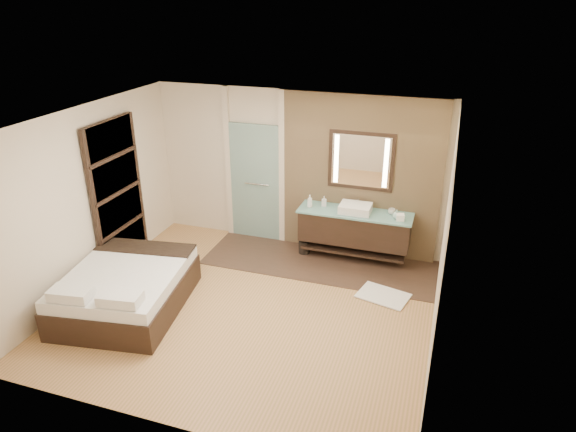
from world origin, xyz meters
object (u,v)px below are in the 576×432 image
(mirror_unit, at_px, (361,161))
(bed, at_px, (126,289))
(vanity, at_px, (354,227))
(waste_bin, at_px, (304,247))

(mirror_unit, xyz_separation_m, bed, (-2.75, -2.67, -1.35))
(mirror_unit, bearing_deg, vanity, -90.00)
(vanity, relative_size, mirror_unit, 1.75)
(vanity, distance_m, mirror_unit, 1.10)
(mirror_unit, height_order, waste_bin, mirror_unit)
(bed, relative_size, waste_bin, 8.83)
(vanity, relative_size, bed, 0.88)
(vanity, bearing_deg, mirror_unit, 90.00)
(bed, xyz_separation_m, waste_bin, (1.91, 2.36, -0.18))
(bed, bearing_deg, mirror_unit, 35.55)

